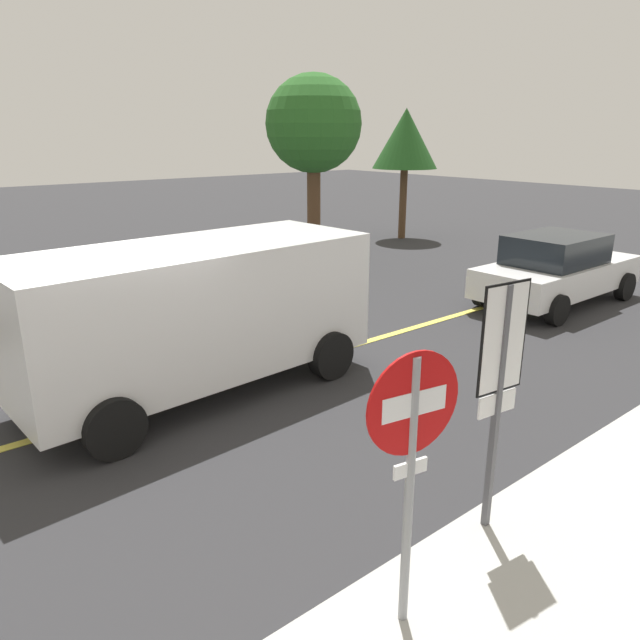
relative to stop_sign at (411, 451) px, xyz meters
The scene contains 8 objects.
ground_plane 5.27m from the stop_sign, 92.82° to the left, with size 80.00×80.00×0.00m, color #2D2D30.
lane_marking_centre 5.94m from the stop_sign, 61.26° to the left, with size 28.00×0.16×0.01m, color #E0D14C.
stop_sign is the anchor object (origin of this frame).
speed_limit_sign 1.48m from the stop_sign, 11.26° to the left, with size 0.54×0.09×2.52m.
white_van 5.18m from the stop_sign, 79.26° to the left, with size 5.30×2.49×2.20m.
car_white_far_lane 10.39m from the stop_sign, 24.07° to the left, with size 4.36×1.98×1.58m.
tree_centre_verge 13.99m from the stop_sign, 54.18° to the left, with size 2.71×2.71×5.30m.
tree_right_verge 18.26m from the stop_sign, 43.29° to the left, with size 2.29×2.29×4.53m.
Camera 1 is at (-2.53, -7.42, 3.70)m, focal length 33.10 mm.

